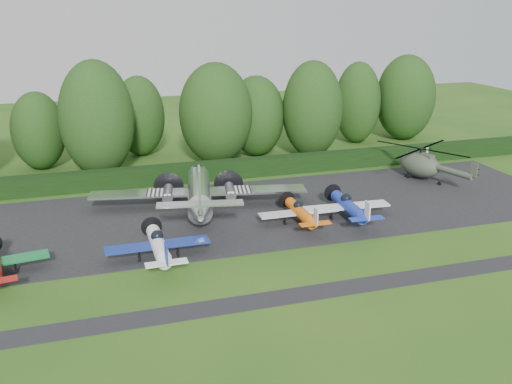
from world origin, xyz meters
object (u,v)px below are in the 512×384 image
object	(u,v)px
light_plane_white	(159,245)
sign_board	(415,153)
transport_plane	(200,193)
light_plane_orange	(301,212)
helicopter	(420,162)
light_plane_blue	(349,206)

from	to	relation	value
light_plane_white	sign_board	size ratio (longest dim) A/B	2.51
transport_plane	sign_board	bearing A→B (deg)	6.77
transport_plane	light_plane_orange	world-z (taller)	transport_plane
helicopter	transport_plane	bearing A→B (deg)	-157.78
light_plane_white	transport_plane	bearing A→B (deg)	62.39
light_plane_white	sign_board	bearing A→B (deg)	29.55
light_plane_orange	sign_board	world-z (taller)	light_plane_orange
light_plane_white	light_plane_blue	xyz separation A→B (m)	(17.33, 3.59, 0.01)
transport_plane	light_plane_blue	distance (m)	13.61
transport_plane	light_plane_blue	bearing A→B (deg)	-36.98
sign_board	light_plane_orange	bearing A→B (deg)	-154.96
transport_plane	light_plane_white	xyz separation A→B (m)	(-5.14, -9.61, -0.55)
sign_board	light_plane_white	bearing A→B (deg)	-161.66
light_plane_white	helicopter	distance (m)	32.66
light_plane_orange	light_plane_blue	distance (m)	4.52
transport_plane	helicopter	xyz separation A→B (m)	(25.03, 2.89, 0.06)
transport_plane	sign_board	distance (m)	29.49
light_plane_orange	light_plane_blue	size ratio (longest dim) A/B	0.90
light_plane_blue	sign_board	world-z (taller)	light_plane_blue
light_plane_orange	light_plane_blue	xyz separation A→B (m)	(4.52, -0.16, 0.13)
helicopter	sign_board	bearing A→B (deg)	78.20
light_plane_white	sign_board	world-z (taller)	light_plane_white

